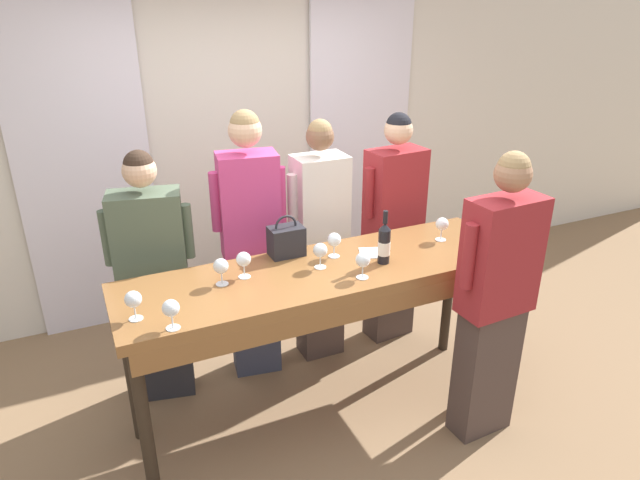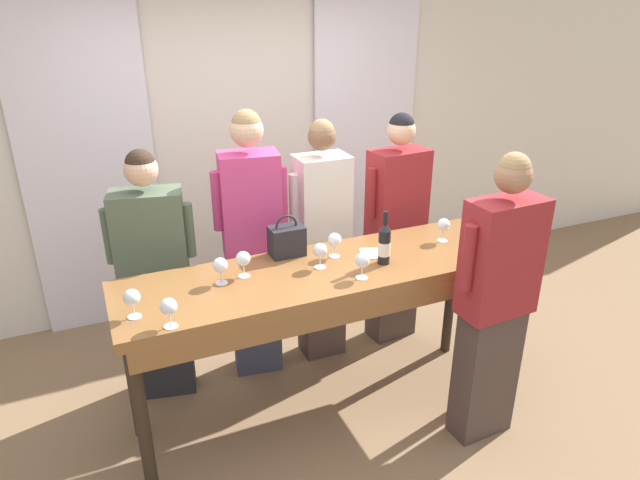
{
  "view_description": "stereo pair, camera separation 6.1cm",
  "coord_description": "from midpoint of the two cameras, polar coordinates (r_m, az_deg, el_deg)",
  "views": [
    {
      "loc": [
        -1.25,
        -2.67,
        2.51
      ],
      "look_at": [
        0.0,
        0.07,
        1.19
      ],
      "focal_mm": 32.0,
      "sensor_mm": 36.0,
      "label": 1
    },
    {
      "loc": [
        -1.2,
        -2.7,
        2.51
      ],
      "look_at": [
        0.0,
        0.07,
        1.19
      ],
      "focal_mm": 32.0,
      "sensor_mm": 36.0,
      "label": 2
    }
  ],
  "objects": [
    {
      "name": "wine_glass_center_right",
      "position": [
        2.91,
        -18.75,
        -5.7
      ],
      "size": [
        0.08,
        0.08,
        0.15
      ],
      "color": "white",
      "rests_on": "tasting_bar"
    },
    {
      "name": "wine_glass_center_left",
      "position": [
        3.4,
        0.91,
        -0.02
      ],
      "size": [
        0.08,
        0.08,
        0.15
      ],
      "color": "white",
      "rests_on": "tasting_bar"
    },
    {
      "name": "handbag",
      "position": [
        3.43,
        -3.9,
        -0.04
      ],
      "size": [
        0.21,
        0.14,
        0.26
      ],
      "color": "#232328",
      "rests_on": "tasting_bar"
    },
    {
      "name": "ground_plane",
      "position": [
        3.88,
        -0.04,
        -16.65
      ],
      "size": [
        18.0,
        18.0,
        0.0
      ],
      "primitive_type": "plane",
      "color": "#846647"
    },
    {
      "name": "guest_olive_jacket",
      "position": [
        3.72,
        -16.75,
        -3.75
      ],
      "size": [
        0.54,
        0.32,
        1.68
      ],
      "color": "#28282D",
      "rests_on": "ground_plane"
    },
    {
      "name": "napkin",
      "position": [
        3.49,
        4.78,
        -1.29
      ],
      "size": [
        0.2,
        0.2,
        0.0
      ],
      "color": "white",
      "rests_on": "tasting_bar"
    },
    {
      "name": "wall_back",
      "position": [
        4.77,
        -9.15,
        9.97
      ],
      "size": [
        12.0,
        0.06,
        2.8
      ],
      "color": "silver",
      "rests_on": "ground_plane"
    },
    {
      "name": "curtain_panel_left",
      "position": [
        4.56,
        -22.93,
        7.03
      ],
      "size": [
        0.95,
        0.03,
        2.69
      ],
      "color": "white",
      "rests_on": "ground_plane"
    },
    {
      "name": "wine_glass_front_right",
      "position": [
        3.15,
        3.76,
        -2.05
      ],
      "size": [
        0.08,
        0.08,
        0.15
      ],
      "color": "white",
      "rests_on": "tasting_bar"
    },
    {
      "name": "curtain_panel_right",
      "position": [
        5.14,
        3.68,
        10.57
      ],
      "size": [
        0.95,
        0.03,
        2.69
      ],
      "color": "white",
      "rests_on": "ground_plane"
    },
    {
      "name": "guest_pink_top",
      "position": [
        3.79,
        -7.36,
        -0.5
      ],
      "size": [
        0.49,
        0.29,
        1.86
      ],
      "color": "#383D51",
      "rests_on": "ground_plane"
    },
    {
      "name": "host_pouring",
      "position": [
        3.37,
        16.62,
        -5.76
      ],
      "size": [
        0.54,
        0.24,
        1.77
      ],
      "color": "#473833",
      "rests_on": "ground_plane"
    },
    {
      "name": "wine_glass_back_left",
      "position": [
        3.26,
        -0.51,
        -1.08
      ],
      "size": [
        0.08,
        0.08,
        0.15
      ],
      "color": "white",
      "rests_on": "tasting_bar"
    },
    {
      "name": "tasting_bar",
      "position": [
        3.34,
        0.1,
        -4.71
      ],
      "size": [
        2.39,
        0.67,
        1.04
      ],
      "color": "brown",
      "rests_on": "ground_plane"
    },
    {
      "name": "wine_glass_back_mid",
      "position": [
        3.18,
        -8.19,
        -1.97
      ],
      "size": [
        0.08,
        0.08,
        0.15
      ],
      "color": "white",
      "rests_on": "tasting_bar"
    },
    {
      "name": "wine_bottle",
      "position": [
        3.33,
        5.91,
        -0.35
      ],
      "size": [
        0.07,
        0.07,
        0.33
      ],
      "color": "black",
      "rests_on": "tasting_bar"
    },
    {
      "name": "guest_striped_shirt",
      "position": [
        4.24,
        6.91,
        1.16
      ],
      "size": [
        0.52,
        0.27,
        1.75
      ],
      "color": "#473833",
      "rests_on": "ground_plane"
    },
    {
      "name": "wine_glass_front_left",
      "position": [
        3.7,
        11.64,
        1.51
      ],
      "size": [
        0.08,
        0.08,
        0.15
      ],
      "color": "white",
      "rests_on": "tasting_bar"
    },
    {
      "name": "wine_glass_front_mid",
      "position": [
        3.13,
        -10.44,
        -2.64
      ],
      "size": [
        0.08,
        0.08,
        0.15
      ],
      "color": "white",
      "rests_on": "tasting_bar"
    },
    {
      "name": "guest_cream_sweater",
      "position": [
        3.98,
        -0.44,
        -0.15
      ],
      "size": [
        0.47,
        0.25,
        1.76
      ],
      "color": "#473833",
      "rests_on": "ground_plane"
    },
    {
      "name": "wine_glass_center_mid",
      "position": [
        2.78,
        -15.3,
        -6.68
      ],
      "size": [
        0.08,
        0.08,
        0.15
      ],
      "color": "white",
      "rests_on": "tasting_bar"
    }
  ]
}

